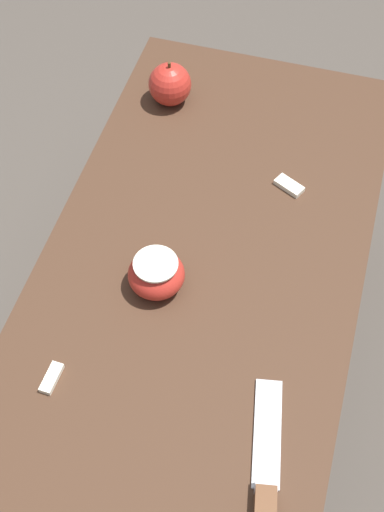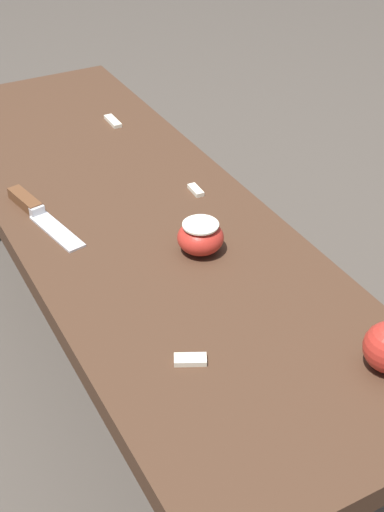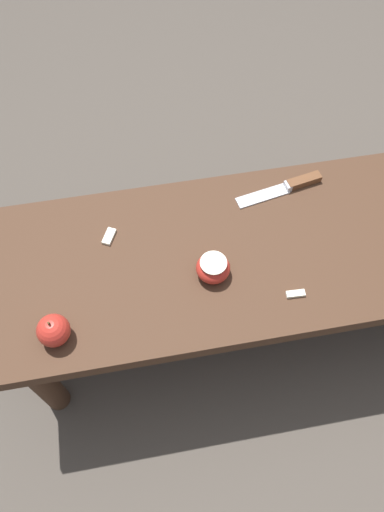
{
  "view_description": "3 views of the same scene",
  "coord_description": "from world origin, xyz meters",
  "px_view_note": "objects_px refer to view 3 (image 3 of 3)",
  "views": [
    {
      "loc": [
        0.31,
        0.14,
        1.19
      ],
      "look_at": [
        -0.21,
        -0.01,
        0.41
      ],
      "focal_mm": 50.0,
      "sensor_mm": 36.0,
      "label": 1
    },
    {
      "loc": [
        -1.0,
        0.41,
        1.06
      ],
      "look_at": [
        -0.21,
        -0.01,
        0.41
      ],
      "focal_mm": 50.0,
      "sensor_mm": 36.0,
      "label": 2
    },
    {
      "loc": [
        -0.31,
        -0.54,
        1.38
      ],
      "look_at": [
        -0.21,
        -0.01,
        0.41
      ],
      "focal_mm": 35.0,
      "sensor_mm": 36.0,
      "label": 3
    }
  ],
  "objects_px": {
    "apple_cut": "(213,268)",
    "knife": "(292,185)",
    "wooden_bench": "(278,255)",
    "apple_whole": "(54,330)"
  },
  "relations": [
    {
      "from": "wooden_bench",
      "to": "apple_whole",
      "type": "relative_size",
      "value": 17.23
    },
    {
      "from": "wooden_bench",
      "to": "apple_cut",
      "type": "relative_size",
      "value": 17.69
    },
    {
      "from": "apple_cut",
      "to": "wooden_bench",
      "type": "bearing_deg",
      "value": 15.46
    },
    {
      "from": "knife",
      "to": "apple_whole",
      "type": "relative_size",
      "value": 2.86
    },
    {
      "from": "apple_cut",
      "to": "knife",
      "type": "bearing_deg",
      "value": 40.3
    },
    {
      "from": "wooden_bench",
      "to": "apple_cut",
      "type": "bearing_deg",
      "value": -164.54
    },
    {
      "from": "knife",
      "to": "apple_cut",
      "type": "distance_m",
      "value": 0.31
    },
    {
      "from": "wooden_bench",
      "to": "apple_cut",
      "type": "xyz_separation_m",
      "value": [
        -0.17,
        -0.05,
        0.08
      ]
    },
    {
      "from": "knife",
      "to": "apple_cut",
      "type": "xyz_separation_m",
      "value": [
        -0.24,
        -0.2,
        0.02
      ]
    },
    {
      "from": "knife",
      "to": "apple_whole",
      "type": "distance_m",
      "value": 0.65
    }
  ]
}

